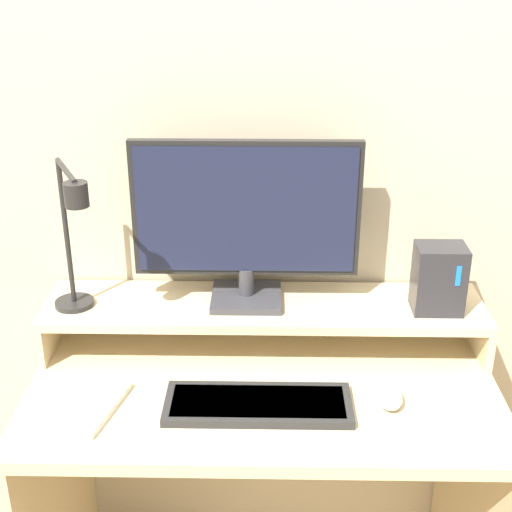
{
  "coord_description": "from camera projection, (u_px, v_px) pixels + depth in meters",
  "views": [
    {
      "loc": [
        0.01,
        -1.07,
        1.67
      ],
      "look_at": [
        -0.02,
        0.31,
        1.06
      ],
      "focal_mm": 50.0,
      "sensor_mm": 36.0,
      "label": 1
    }
  ],
  "objects": [
    {
      "name": "wall_back",
      "position": [
        265.0,
        133.0,
        1.69
      ],
      "size": [
        6.0,
        0.05,
        2.5
      ],
      "color": "beige",
      "rests_on": "ground_plane"
    },
    {
      "name": "desk",
      "position": [
        263.0,
        466.0,
        1.7
      ],
      "size": [
        1.05,
        0.55,
        0.76
      ],
      "color": "beige",
      "rests_on": "ground_plane"
    },
    {
      "name": "monitor_shelf",
      "position": [
        264.0,
        310.0,
        1.71
      ],
      "size": [
        1.05,
        0.23,
        0.12
      ],
      "color": "beige",
      "rests_on": "desk"
    },
    {
      "name": "monitor",
      "position": [
        246.0,
        218.0,
        1.63
      ],
      "size": [
        0.52,
        0.16,
        0.39
      ],
      "color": "#38383D",
      "rests_on": "monitor_shelf"
    },
    {
      "name": "desk_lamp",
      "position": [
        73.0,
        240.0,
        1.55
      ],
      "size": [
        0.15,
        0.23,
        0.36
      ],
      "color": "black",
      "rests_on": "monitor_shelf"
    },
    {
      "name": "router_dock",
      "position": [
        439.0,
        279.0,
        1.64
      ],
      "size": [
        0.11,
        0.09,
        0.16
      ],
      "color": "#28282D",
      "rests_on": "monitor_shelf"
    },
    {
      "name": "keyboard",
      "position": [
        258.0,
        404.0,
        1.52
      ],
      "size": [
        0.4,
        0.15,
        0.02
      ],
      "color": "#282828",
      "rests_on": "desk"
    },
    {
      "name": "mouse",
      "position": [
        389.0,
        396.0,
        1.53
      ],
      "size": [
        0.06,
        0.1,
        0.03
      ],
      "color": "silver",
      "rests_on": "desk"
    },
    {
      "name": "remote_control",
      "position": [
        104.0,
        408.0,
        1.5
      ],
      "size": [
        0.09,
        0.19,
        0.02
      ],
      "color": "white",
      "rests_on": "desk"
    }
  ]
}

